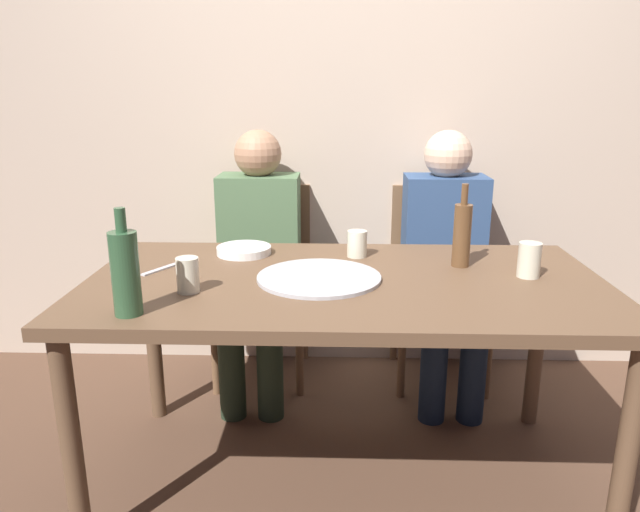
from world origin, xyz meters
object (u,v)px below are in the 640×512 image
Objects in this scene: tumbler_near at (188,275)px; guest_in_sweater at (258,251)px; dining_table at (345,300)px; tumbler_far at (357,244)px; pizza_tray at (319,277)px; wine_bottle at (125,272)px; wine_glass at (529,260)px; chair_left at (263,269)px; chair_right at (439,270)px; beer_bottle at (462,234)px; plate_stack at (244,250)px; table_knife at (167,267)px; guest_in_beanie at (446,253)px.

guest_in_sweater is (0.10, 0.84, -0.16)m from tumbler_near.
dining_table is 17.42× the size of tumbler_far.
wine_bottle reaches higher than pizza_tray.
dining_table is 0.62m from wine_glass.
wine_bottle is at bearing -150.54° from dining_table.
wine_glass is 1.30m from chair_left.
pizza_tray is 0.45× the size of chair_right.
wine_bottle is at bearing 79.76° from chair_left.
beer_bottle reaches higher than plate_stack.
chair_right is at bearing 34.10° from plate_stack.
dining_table is 15.62× the size of tumbler_near.
chair_right is (0.45, 0.84, -0.16)m from dining_table.
chair_right is (0.05, 0.69, -0.35)m from beer_bottle.
dining_table is 8.31× the size of plate_stack.
wine_glass reaches higher than table_knife.
table_knife is at bearing -141.86° from plate_stack.
guest_in_beanie is at bearing -30.60° from table_knife.
pizza_tray is 1.99× the size of plate_stack.
wine_glass is 0.10× the size of guest_in_sweater.
beer_bottle is 0.25× the size of guest_in_beanie.
pizza_tray is at bearing -115.40° from tumbler_far.
chair_left is at bearing 140.58° from wine_glass.
pizza_tray is at bearing 52.66° from guest_in_beanie.
plate_stack is (-0.98, 0.25, -0.04)m from wine_glass.
chair_right is at bearing -24.77° from table_knife.
plate_stack is (0.10, 0.43, -0.04)m from tumbler_near.
tumbler_near is at bearing 57.95° from wine_bottle.
tumbler_near is at bearing 83.53° from guest_in_sweater.
wine_glass reaches higher than tumbler_far.
tumbler_far reaches higher than pizza_tray.
tumbler_near is at bearing -170.28° from wine_glass.
pizza_tray reaches higher than table_knife.
table_knife is 0.19× the size of guest_in_beanie.
guest_in_beanie is (0.84, 0.00, 0.00)m from guest_in_sweater.
tumbler_far is 0.68m from table_knife.
wine_glass is (0.60, 0.04, 0.13)m from dining_table.
pizza_tray is at bearing 57.86° from chair_right.
beer_bottle reaches higher than dining_table.
guest_in_beanie reaches higher than wine_glass.
dining_table is at bearing -36.95° from plate_stack.
chair_right is at bearing 85.74° from beer_bottle.
chair_left reaches higher than pizza_tray.
tumbler_far is at bearing 162.94° from beer_bottle.
chair_right is at bearing 57.86° from pizza_tray.
guest_in_beanie reaches higher than tumbler_far.
guest_in_sweater is (0.21, 1.03, -0.23)m from wine_bottle.
tumbler_near is at bearing -162.76° from dining_table.
tumbler_near is 1.04m from chair_left.
tumbler_near is 0.94× the size of wine_glass.
wine_bottle is at bearing -162.69° from wine_glass.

